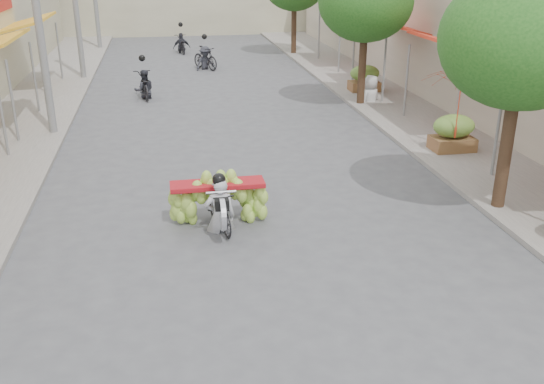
{
  "coord_description": "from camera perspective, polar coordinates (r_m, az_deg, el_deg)",
  "views": [
    {
      "loc": [
        -1.86,
        -7.49,
        5.51
      ],
      "look_at": [
        0.09,
        3.31,
        1.1
      ],
      "focal_mm": 40.0,
      "sensor_mm": 36.0,
      "label": 1
    }
  ],
  "objects": [
    {
      "name": "market_umbrella",
      "position": [
        17.17,
        17.64,
        11.08
      ],
      "size": [
        2.35,
        2.35,
        1.96
      ],
      "rotation": [
        0.0,
        0.0,
        0.1
      ],
      "color": "#A63016",
      "rests_on": "ground"
    },
    {
      "name": "bg_motorbike_c",
      "position": [
        35.58,
        -8.53,
        14.04
      ],
      "size": [
        1.02,
        1.78,
        1.95
      ],
      "color": "black",
      "rests_on": "ground"
    },
    {
      "name": "produce_crate_mid",
      "position": [
        18.11,
        16.72,
        5.61
      ],
      "size": [
        1.2,
        0.88,
        1.16
      ],
      "color": "brown",
      "rests_on": "ground"
    },
    {
      "name": "bg_motorbike_b",
      "position": [
        30.4,
        -6.32,
        12.92
      ],
      "size": [
        1.46,
        1.91,
        1.95
      ],
      "color": "black",
      "rests_on": "ground"
    },
    {
      "name": "sidewalk_left",
      "position": [
        23.7,
        -22.62,
        6.93
      ],
      "size": [
        4.0,
        60.0,
        0.12
      ],
      "primitive_type": "cube",
      "color": "gray",
      "rests_on": "ground"
    },
    {
      "name": "shophouse_row_right",
      "position": [
        25.69,
        23.27,
        14.61
      ],
      "size": [
        9.77,
        40.0,
        6.0
      ],
      "color": "#BBAD9B",
      "rests_on": "ground"
    },
    {
      "name": "bg_motorbike_a",
      "position": [
        24.69,
        -11.99,
        10.27
      ],
      "size": [
        0.91,
        1.87,
        1.95
      ],
      "color": "black",
      "rests_on": "ground"
    },
    {
      "name": "banana_motorbike",
      "position": [
        12.72,
        -5.04,
        -0.3
      ],
      "size": [
        2.2,
        1.8,
        2.16
      ],
      "color": "black",
      "rests_on": "ground"
    },
    {
      "name": "street_tree_mid",
      "position": [
        22.75,
        8.82,
        17.32
      ],
      "size": [
        3.4,
        3.4,
        5.25
      ],
      "color": "#3A2719",
      "rests_on": "ground"
    },
    {
      "name": "ground",
      "position": [
        9.48,
        3.12,
        -13.67
      ],
      "size": [
        120.0,
        120.0,
        0.0
      ],
      "primitive_type": "plane",
      "color": "#505155",
      "rests_on": "ground"
    },
    {
      "name": "pedestrian",
      "position": [
        23.51,
        9.37,
        10.8
      ],
      "size": [
        1.12,
        1.0,
        1.95
      ],
      "rotation": [
        0.0,
        0.0,
        3.71
      ],
      "color": "silver",
      "rests_on": "ground"
    },
    {
      "name": "sidewalk_right",
      "position": [
        24.78,
        11.13,
        8.8
      ],
      "size": [
        4.0,
        60.0,
        0.12
      ],
      "primitive_type": "cube",
      "color": "gray",
      "rests_on": "ground"
    },
    {
      "name": "utility_pole_mid",
      "position": [
        19.86,
        -21.34,
        16.21
      ],
      "size": [
        0.6,
        0.24,
        8.0
      ],
      "color": "slate",
      "rests_on": "ground"
    },
    {
      "name": "street_tree_near",
      "position": [
        13.7,
        22.5,
        13.06
      ],
      "size": [
        3.4,
        3.4,
        5.25
      ],
      "color": "#3A2719",
      "rests_on": "ground"
    },
    {
      "name": "produce_crate_far",
      "position": [
        25.29,
        8.71,
        10.73
      ],
      "size": [
        1.2,
        0.88,
        1.16
      ],
      "color": "brown",
      "rests_on": "ground"
    }
  ]
}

